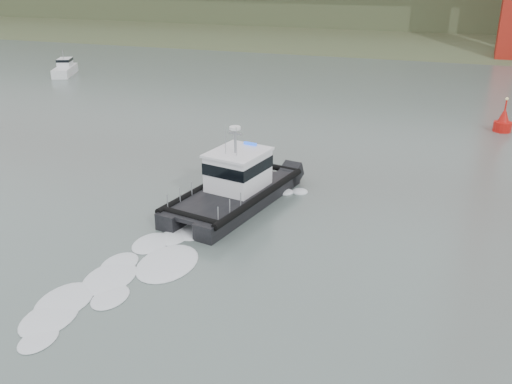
# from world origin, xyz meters

# --- Properties ---
(ground) EXTENTS (400.00, 400.00, 0.00)m
(ground) POSITION_xyz_m (0.00, 0.00, 0.00)
(ground) COLOR #4C5B55
(ground) RESTS_ON ground
(patrol_boat) EXTENTS (6.14, 11.51, 5.30)m
(patrol_boat) POSITION_xyz_m (-1.82, 11.13, 1.33)
(patrol_boat) COLOR black
(patrol_boat) RESTS_ON ground
(motorboat) EXTENTS (4.21, 6.47, 3.39)m
(motorboat) POSITION_xyz_m (-38.85, 44.56, 0.84)
(motorboat) COLOR silver
(motorboat) RESTS_ON ground
(nav_buoy) EXTENTS (1.60, 1.60, 3.32)m
(nav_buoy) POSITION_xyz_m (15.42, 34.33, 0.87)
(nav_buoy) COLOR #B6120C
(nav_buoy) RESTS_ON ground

